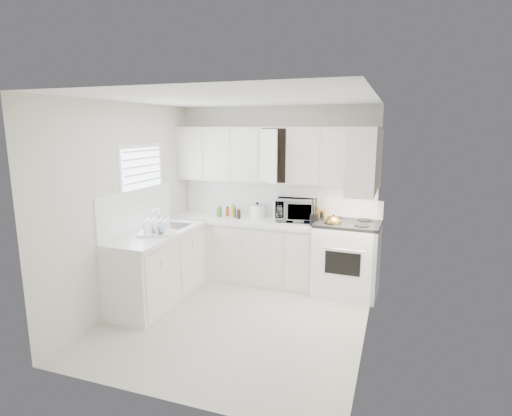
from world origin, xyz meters
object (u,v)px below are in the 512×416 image
at_px(stove, 347,248).
at_px(microwave, 296,207).
at_px(dish_rack, 156,226).
at_px(tea_kettle, 333,222).
at_px(utensil_crock, 314,212).
at_px(rice_cooker, 257,210).

xyz_separation_m(stove, microwave, (-0.77, 0.17, 0.49)).
bearing_deg(dish_rack, tea_kettle, 7.55).
relative_size(stove, tea_kettle, 5.42).
bearing_deg(dish_rack, utensil_crock, 13.26).
relative_size(tea_kettle, microwave, 0.42).
bearing_deg(stove, utensil_crock, -170.02).
bearing_deg(dish_rack, rice_cooker, 38.02).
relative_size(microwave, utensil_crock, 1.49).
height_order(tea_kettle, dish_rack, dish_rack).
xyz_separation_m(stove, rice_cooker, (-1.37, 0.17, 0.41)).
bearing_deg(tea_kettle, utensil_crock, 171.65).
relative_size(microwave, dish_rack, 1.39).
distance_m(stove, microwave, 0.93).
height_order(rice_cooker, utensil_crock, utensil_crock).
xyz_separation_m(tea_kettle, dish_rack, (-2.09, -1.04, 0.01)).
height_order(stove, rice_cooker, stove).
distance_m(utensil_crock, dish_rack, 2.13).
bearing_deg(utensil_crock, stove, 7.76).
bearing_deg(stove, dish_rack, -149.97).
height_order(utensil_crock, dish_rack, utensil_crock).
xyz_separation_m(rice_cooker, dish_rack, (-0.89, -1.37, -0.00)).
xyz_separation_m(microwave, dish_rack, (-1.50, -1.37, -0.08)).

